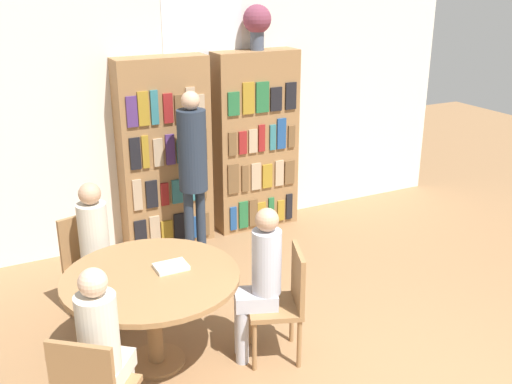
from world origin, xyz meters
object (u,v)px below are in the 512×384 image
(flower_vase, at_px, (257,22))
(chair_far_side, at_px, (284,298))
(chair_left_side, at_px, (89,261))
(seated_reader_right, at_px, (260,278))
(seated_reader_back, at_px, (103,345))
(librarian_standing, at_px, (193,159))
(bookshelf_right, at_px, (256,142))
(reading_table, at_px, (152,289))
(seated_reader_left, at_px, (97,247))
(bookshelf_left, at_px, (165,154))

(flower_vase, bearing_deg, chair_far_side, -112.56)
(flower_vase, height_order, chair_left_side, flower_vase)
(seated_reader_right, xyz_separation_m, seated_reader_back, (-1.25, -0.35, 0.01))
(librarian_standing, bearing_deg, seated_reader_right, -96.24)
(bookshelf_right, distance_m, reading_table, 2.85)
(bookshelf_right, height_order, seated_reader_left, bookshelf_right)
(bookshelf_left, distance_m, seated_reader_left, 1.70)
(chair_far_side, height_order, seated_reader_left, seated_reader_left)
(flower_vase, distance_m, chair_far_side, 3.21)
(bookshelf_right, height_order, reading_table, bookshelf_right)
(seated_reader_right, relative_size, librarian_standing, 0.70)
(bookshelf_left, relative_size, librarian_standing, 1.16)
(reading_table, relative_size, chair_far_side, 1.45)
(seated_reader_left, distance_m, seated_reader_back, 1.44)
(reading_table, distance_m, seated_reader_right, 0.80)
(bookshelf_left, relative_size, chair_left_side, 2.27)
(flower_vase, distance_m, seated_reader_left, 3.00)
(reading_table, xyz_separation_m, chair_far_side, (0.93, -0.35, -0.14))
(chair_left_side, bearing_deg, bookshelf_left, -149.50)
(seated_reader_left, bearing_deg, seated_reader_right, 116.91)
(flower_vase, xyz_separation_m, seated_reader_right, (-1.19, -2.37, -1.65))
(chair_far_side, xyz_separation_m, seated_reader_left, (-1.14, 1.13, 0.20))
(seated_reader_back, bearing_deg, librarian_standing, 95.22)
(chair_left_side, height_order, librarian_standing, librarian_standing)
(chair_left_side, bearing_deg, flower_vase, -168.19)
(seated_reader_back, bearing_deg, flower_vase, 86.67)
(reading_table, relative_size, librarian_standing, 0.74)
(bookshelf_right, bearing_deg, bookshelf_left, 180.00)
(seated_reader_left, distance_m, librarian_standing, 1.46)
(chair_far_side, bearing_deg, reading_table, 90.00)
(reading_table, distance_m, seated_reader_left, 0.81)
(chair_far_side, bearing_deg, chair_left_side, 63.00)
(chair_far_side, height_order, librarian_standing, librarian_standing)
(bookshelf_left, xyz_separation_m, seated_reader_left, (-1.04, -1.30, -0.31))
(bookshelf_right, height_order, chair_left_side, bookshelf_right)
(chair_left_side, bearing_deg, librarian_standing, -168.23)
(reading_table, bearing_deg, chair_left_side, 105.36)
(seated_reader_right, bearing_deg, bookshelf_left, 18.75)
(chair_far_side, bearing_deg, seated_reader_back, 121.76)
(chair_left_side, distance_m, seated_reader_left, 0.27)
(librarian_standing, bearing_deg, bookshelf_right, 27.49)
(reading_table, xyz_separation_m, librarian_standing, (0.95, 1.58, 0.43))
(chair_left_side, relative_size, chair_far_side, 1.00)
(flower_vase, height_order, reading_table, flower_vase)
(bookshelf_left, relative_size, seated_reader_right, 1.64)
(flower_vase, bearing_deg, seated_reader_back, -131.97)
(flower_vase, relative_size, reading_table, 0.37)
(bookshelf_left, bearing_deg, librarian_standing, -76.00)
(chair_left_side, relative_size, seated_reader_right, 0.72)
(flower_vase, distance_m, reading_table, 3.31)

